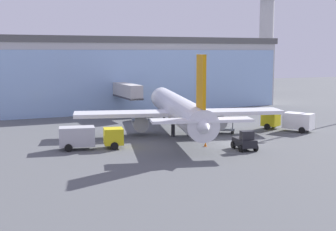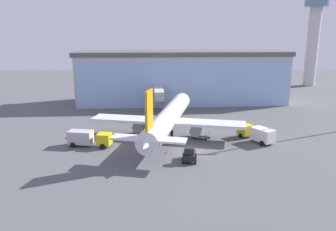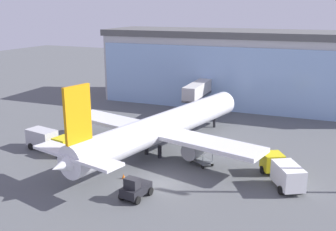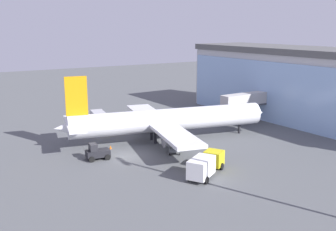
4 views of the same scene
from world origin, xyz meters
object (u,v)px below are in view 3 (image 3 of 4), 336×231
fuel_truck (282,171)px  safety_cone_wingtip (79,134)px  catering_truck (49,140)px  baggage_cart (202,161)px  pushback_tug (135,189)px  jet_bridge (201,89)px  airplane (162,127)px  safety_cone_nose (124,176)px

fuel_truck → safety_cone_wingtip: (-29.68, 4.24, -1.19)m
catering_truck → baggage_cart: (19.75, 3.86, -0.97)m
pushback_tug → safety_cone_wingtip: size_ratio=6.14×
pushback_tug → safety_cone_wingtip: bearing=57.7°
catering_truck → fuel_truck: (29.35, 2.38, 0.00)m
catering_truck → safety_cone_wingtip: 6.73m
jet_bridge → safety_cone_wingtip: jet_bridge is taller
catering_truck → pushback_tug: bearing=-13.5°
airplane → fuel_truck: airplane is taller
safety_cone_wingtip → catering_truck: bearing=-87.2°
safety_cone_nose → safety_cone_wingtip: (-13.62, 10.11, 0.00)m
safety_cone_wingtip → safety_cone_nose: bearing=-36.6°
fuel_truck → baggage_cart: fuel_truck is taller
catering_truck → safety_cone_nose: (13.29, -3.49, -1.19)m
fuel_truck → airplane: bearing=45.9°
fuel_truck → safety_cone_wingtip: size_ratio=13.39×
safety_cone_nose → pushback_tug: bearing=-45.1°
fuel_truck → pushback_tug: fuel_truck is taller
fuel_truck → pushback_tug: (-12.67, -9.27, -0.49)m
jet_bridge → safety_cone_wingtip: size_ratio=24.99×
baggage_cart → safety_cone_nose: size_ratio=5.86×
jet_bridge → safety_cone_nose: size_ratio=24.99×
pushback_tug → safety_cone_nose: (-3.39, 3.40, -0.70)m
pushback_tug → safety_cone_nose: bearing=51.1°
jet_bridge → airplane: airplane is taller
safety_cone_nose → safety_cone_wingtip: same height
catering_truck → baggage_cart: size_ratio=2.34×
baggage_cart → safety_cone_nose: 9.79m
fuel_truck → safety_cone_nose: bearing=78.3°
airplane → pushback_tug: airplane is taller
airplane → safety_cone_nose: bearing=-169.9°
jet_bridge → fuel_truck: 29.84m
fuel_truck → safety_cone_wingtip: 30.00m
catering_truck → fuel_truck: 29.45m
airplane → pushback_tug: 13.28m
jet_bridge → catering_truck: size_ratio=1.82×
catering_truck → safety_cone_nose: bearing=-5.8°
jet_bridge → pushback_tug: (5.14, -33.04, -3.42)m
safety_cone_wingtip → airplane: bearing=-3.3°
baggage_cart → pushback_tug: pushback_tug is taller
catering_truck → safety_cone_wingtip: (-0.32, 6.62, -1.19)m
pushback_tug → safety_cone_nose: 4.85m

